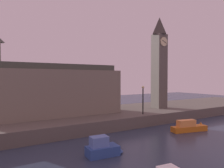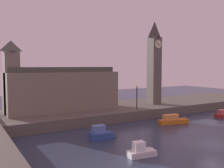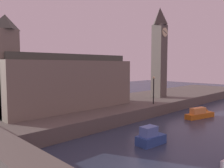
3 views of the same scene
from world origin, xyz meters
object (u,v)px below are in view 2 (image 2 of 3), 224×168
at_px(streetlamp, 137,95).
at_px(boat_tour_blue, 102,134).
at_px(boat_ferry_white, 144,151).
at_px(parliament_hall, 60,89).
at_px(clock_tower, 154,62).
at_px(boat_patrol_orange, 175,120).
at_px(boat_dinghy_red, 224,115).

bearing_deg(streetlamp, boat_tour_blue, -144.93).
distance_m(streetlamp, boat_ferry_white, 17.57).
bearing_deg(parliament_hall, clock_tower, -6.42).
relative_size(parliament_hall, boat_patrol_orange, 3.34).
distance_m(boat_tour_blue, boat_dinghy_red, 23.78).
distance_m(parliament_hall, boat_ferry_white, 20.31).
height_order(boat_tour_blue, boat_patrol_orange, boat_tour_blue).
bearing_deg(clock_tower, streetlamp, -151.48).
bearing_deg(boat_tour_blue, clock_tower, 32.64).
xyz_separation_m(clock_tower, boat_ferry_white, (-16.18, -17.80, -8.87)).
xyz_separation_m(streetlamp, boat_ferry_white, (-9.66, -14.25, -3.48)).
relative_size(boat_dinghy_red, boat_patrol_orange, 0.68).
bearing_deg(boat_ferry_white, boat_tour_blue, 95.39).
xyz_separation_m(boat_dinghy_red, boat_patrol_orange, (-10.62, 0.68, 0.09)).
bearing_deg(boat_ferry_white, boat_patrol_orange, 34.39).
distance_m(streetlamp, boat_patrol_orange, 7.24).
bearing_deg(boat_dinghy_red, clock_tower, 124.83).
height_order(boat_dinghy_red, boat_patrol_orange, boat_patrol_orange).
relative_size(streetlamp, boat_patrol_orange, 0.75).
distance_m(clock_tower, parliament_hall, 18.16).
xyz_separation_m(boat_tour_blue, boat_ferry_white, (0.66, -7.01, -0.14)).
height_order(boat_tour_blue, boat_ferry_white, boat_tour_blue).
bearing_deg(clock_tower, boat_dinghy_red, -55.17).
relative_size(clock_tower, streetlamp, 3.86).
relative_size(clock_tower, boat_tour_blue, 4.43).
xyz_separation_m(streetlamp, boat_dinghy_red, (13.44, -6.39, -3.53)).
bearing_deg(boat_patrol_orange, parliament_hall, 140.88).
bearing_deg(boat_ferry_white, boat_dinghy_red, 18.79).
relative_size(streetlamp, boat_tour_blue, 1.15).
bearing_deg(boat_dinghy_red, boat_patrol_orange, 176.34).
xyz_separation_m(parliament_hall, boat_dinghy_red, (24.43, -11.91, -4.53)).
relative_size(boat_tour_blue, boat_dinghy_red, 0.97).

